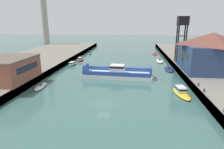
# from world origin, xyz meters

# --- Properties ---
(ground_plane) EXTENTS (400.00, 400.00, 0.00)m
(ground_plane) POSITION_xyz_m (0.00, 0.00, 0.00)
(ground_plane) COLOR #3D6660
(quay_left) EXTENTS (28.00, 140.00, 1.74)m
(quay_left) POSITION_xyz_m (-32.67, 20.00, 0.87)
(quay_left) COLOR gray
(quay_left) RESTS_ON ground
(chain_ferry) EXTENTS (19.72, 7.25, 3.52)m
(chain_ferry) POSITION_xyz_m (0.97, 18.42, 1.08)
(chain_ferry) COLOR silver
(chain_ferry) RESTS_ON ground
(moored_boat_near_left) EXTENTS (2.48, 5.75, 0.87)m
(moored_boat_near_left) POSITION_xyz_m (-15.87, 57.64, 0.20)
(moored_boat_near_left) COLOR #237075
(moored_boat_near_left) RESTS_ON ground
(moored_boat_near_right) EXTENTS (2.03, 5.93, 1.48)m
(moored_boat_near_right) POSITION_xyz_m (-15.79, 40.15, 0.55)
(moored_boat_near_right) COLOR red
(moored_boat_near_right) RESTS_ON ground
(moored_boat_mid_left) EXTENTS (3.08, 7.88, 0.85)m
(moored_boat_mid_left) POSITION_xyz_m (15.62, 59.75, 0.19)
(moored_boat_mid_left) COLOR red
(moored_boat_mid_left) RESTS_ON ground
(moored_boat_mid_right) EXTENTS (2.80, 7.08, 1.29)m
(moored_boat_mid_right) POSITION_xyz_m (-16.48, 31.87, 0.48)
(moored_boat_mid_right) COLOR #237075
(moored_boat_mid_right) RESTS_ON ground
(moored_boat_far_left) EXTENTS (2.91, 8.39, 0.94)m
(moored_boat_far_left) POSITION_xyz_m (16.97, 28.90, 0.23)
(moored_boat_far_left) COLOR navy
(moored_boat_far_left) RESTS_ON ground
(moored_boat_far_right) EXTENTS (3.61, 8.00, 1.67)m
(moored_boat_far_right) POSITION_xyz_m (15.84, 6.61, 0.62)
(moored_boat_far_right) COLOR yellow
(moored_boat_far_right) RESTS_ON ground
(moored_boat_upstream_a) EXTENTS (3.28, 8.50, 1.07)m
(moored_boat_upstream_a) POSITION_xyz_m (15.68, 42.16, 0.29)
(moored_boat_upstream_a) COLOR white
(moored_boat_upstream_a) RESTS_ON ground
(moored_boat_upstream_b) EXTENTS (2.60, 6.39, 1.03)m
(moored_boat_upstream_b) POSITION_xyz_m (-16.44, 7.51, 0.27)
(moored_boat_upstream_b) COLOR white
(moored_boat_upstream_b) RESTS_ON ground
(harbormaster_building) EXTENTS (9.87, 12.88, 5.44)m
(harbormaster_building) POSITION_xyz_m (-23.65, 7.00, 4.47)
(harbormaster_building) COLOR brown
(harbormaster_building) RESTS_ON quay_left
(warehouse_shed) EXTENTS (14.43, 15.87, 10.62)m
(warehouse_shed) POSITION_xyz_m (26.61, 21.98, 7.05)
(warehouse_shed) COLOR navy
(warehouse_shed) RESTS_ON quay_right
(crane_tower) EXTENTS (3.32, 3.32, 15.20)m
(crane_tower) POSITION_xyz_m (21.13, 33.76, 13.69)
(crane_tower) COLOR black
(crane_tower) RESTS_ON quay_right
(bollard_left_mid) EXTENTS (0.32, 0.32, 0.71)m
(bollard_left_mid) POSITION_xyz_m (-19.52, 3.61, 2.13)
(bollard_left_mid) COLOR black
(bollard_left_mid) RESTS_ON quay_left
(bollard_right_mid) EXTENTS (0.32, 0.32, 0.71)m
(bollard_right_mid) POSITION_xyz_m (19.52, 3.93, 2.13)
(bollard_right_mid) COLOR black
(bollard_right_mid) RESTS_ON quay_right
(bollard_left_aft) EXTENTS (0.32, 0.32, 0.71)m
(bollard_left_aft) POSITION_xyz_m (-19.52, 6.56, 2.13)
(bollard_left_aft) COLOR black
(bollard_left_aft) RESTS_ON quay_left
(bollard_right_aft) EXTENTS (0.32, 0.32, 0.71)m
(bollard_right_aft) POSITION_xyz_m (19.52, 7.56, 2.13)
(bollard_right_aft) COLOR black
(bollard_right_aft) RESTS_ON quay_right
(smokestack_distant_a) EXTENTS (3.00, 3.00, 37.34)m
(smokestack_distant_a) POSITION_xyz_m (-61.56, 110.65, 19.71)
(smokestack_distant_a) COLOR beige
(smokestack_distant_a) RESTS_ON ground
(smokestack_distant_b) EXTENTS (3.69, 3.69, 39.16)m
(smokestack_distant_b) POSITION_xyz_m (-49.00, 81.74, 20.63)
(smokestack_distant_b) COLOR #9E998E
(smokestack_distant_b) RESTS_ON ground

